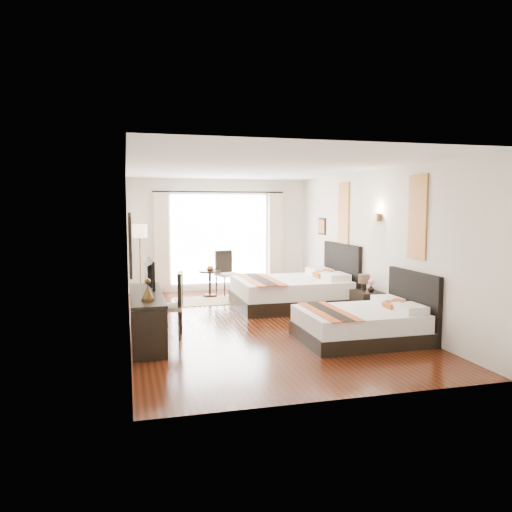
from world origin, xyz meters
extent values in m
cube|color=#321609|center=(0.00, 0.00, -0.01)|extent=(4.50, 7.50, 0.01)
cube|color=white|center=(0.00, 0.00, 2.79)|extent=(4.50, 7.50, 0.02)
cube|color=silver|center=(2.25, 0.00, 1.40)|extent=(0.01, 7.50, 2.80)
cube|color=silver|center=(-2.25, 0.00, 1.40)|extent=(0.01, 7.50, 2.80)
cube|color=silver|center=(0.00, 3.75, 1.40)|extent=(4.50, 0.01, 2.80)
cube|color=silver|center=(0.00, -3.75, 1.40)|extent=(4.50, 0.01, 2.80)
cube|color=white|center=(0.00, 3.73, 1.30)|extent=(2.40, 0.02, 2.20)
cube|color=white|center=(0.00, 3.67, 1.30)|extent=(2.30, 0.02, 2.10)
cube|color=beige|center=(-1.45, 3.63, 1.28)|extent=(0.35, 0.14, 2.35)
cube|color=beige|center=(1.45, 3.63, 1.28)|extent=(0.35, 0.14, 2.35)
cube|color=#8A3714|center=(2.23, -1.59, 1.95)|extent=(0.03, 0.50, 1.35)
cube|color=#8A3714|center=(2.23, 1.20, 1.95)|extent=(0.03, 0.50, 1.35)
cube|color=#473319|center=(2.19, -0.34, 1.92)|extent=(0.10, 0.14, 0.14)
cube|color=black|center=(-2.22, -0.72, 1.55)|extent=(0.04, 1.25, 0.95)
cube|color=white|center=(-2.19, -0.72, 1.55)|extent=(0.01, 1.12, 0.82)
cube|color=black|center=(1.24, -1.59, 0.11)|extent=(1.84, 1.44, 0.22)
cube|color=white|center=(1.24, -1.59, 0.36)|extent=(1.78, 1.40, 0.27)
cube|color=black|center=(2.20, -1.59, 0.54)|extent=(0.08, 1.44, 1.08)
cube|color=#A44C1A|center=(0.72, -1.59, 0.50)|extent=(0.49, 1.50, 0.02)
cube|color=black|center=(1.03, 1.20, 0.14)|extent=(2.26, 1.77, 0.28)
cube|color=white|center=(1.03, 1.20, 0.44)|extent=(2.20, 1.73, 0.33)
cube|color=black|center=(2.20, 1.20, 0.66)|extent=(0.08, 1.77, 1.32)
cube|color=#A44C1A|center=(0.39, 1.20, 0.62)|extent=(0.61, 1.83, 0.02)
cube|color=black|center=(2.03, -0.34, 0.28)|extent=(0.47, 0.58, 0.56)
cylinder|color=black|center=(2.03, -0.19, 0.59)|extent=(0.09, 0.09, 0.18)
cylinder|color=#3B291C|center=(2.03, -0.19, 0.76)|extent=(0.22, 0.22, 0.16)
imported|color=black|center=(2.05, -0.44, 0.56)|extent=(0.16, 0.16, 0.13)
cube|color=black|center=(-1.99, -0.72, 0.38)|extent=(0.50, 2.20, 0.76)
imported|color=black|center=(-1.97, -0.17, 0.99)|extent=(0.15, 0.83, 0.48)
cube|color=#B6A48C|center=(-1.66, -0.60, 0.49)|extent=(0.57, 0.57, 0.07)
cube|color=black|center=(-1.45, -0.64, 0.79)|extent=(0.14, 0.46, 0.55)
cylinder|color=black|center=(-1.97, 3.15, 0.02)|extent=(0.26, 0.26, 0.03)
cylinder|color=#473319|center=(-1.97, 3.15, 0.75)|extent=(0.03, 0.03, 1.45)
cylinder|color=beige|center=(-1.97, 3.15, 1.56)|extent=(0.34, 0.34, 0.30)
cylinder|color=black|center=(-0.37, 3.00, 0.30)|extent=(0.52, 0.52, 0.60)
imported|color=#4C2D1B|center=(-0.36, 2.98, 0.63)|extent=(0.24, 0.24, 0.05)
cube|color=#B6A48C|center=(0.08, 3.04, 0.49)|extent=(0.62, 0.62, 0.07)
cube|color=black|center=(0.01, 3.25, 0.78)|extent=(0.45, 0.19, 0.54)
cube|color=#9F895F|center=(-0.54, 2.22, 0.01)|extent=(1.38, 0.97, 0.01)
camera|label=1|loc=(-2.27, -8.64, 2.11)|focal=35.00mm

